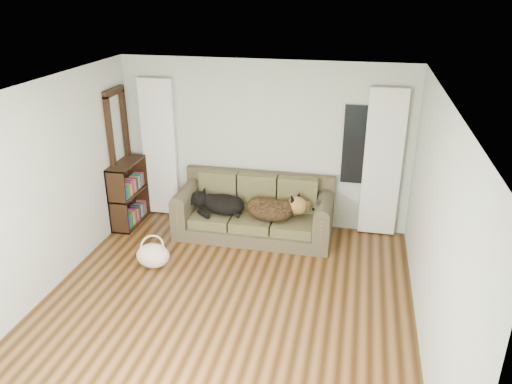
% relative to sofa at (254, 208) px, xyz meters
% --- Properties ---
extents(floor, '(5.00, 5.00, 0.00)m').
position_rel_sofa_xyz_m(floor, '(0.05, -1.97, -0.45)').
color(floor, '#331F0A').
rests_on(floor, ground).
extents(ceiling, '(5.00, 5.00, 0.00)m').
position_rel_sofa_xyz_m(ceiling, '(0.05, -1.97, 2.15)').
color(ceiling, white).
rests_on(ceiling, ground).
extents(wall_back, '(4.50, 0.04, 2.60)m').
position_rel_sofa_xyz_m(wall_back, '(0.05, 0.53, 0.85)').
color(wall_back, '#B1C2AC').
rests_on(wall_back, ground).
extents(wall_left, '(0.04, 5.00, 2.60)m').
position_rel_sofa_xyz_m(wall_left, '(-2.20, -1.97, 0.85)').
color(wall_left, '#B1C2AC').
rests_on(wall_left, ground).
extents(wall_right, '(0.04, 5.00, 2.60)m').
position_rel_sofa_xyz_m(wall_right, '(2.30, -1.97, 0.85)').
color(wall_right, '#B1C2AC').
rests_on(wall_right, ground).
extents(curtain_left, '(0.55, 0.08, 2.25)m').
position_rel_sofa_xyz_m(curtain_left, '(-1.65, 0.45, 0.70)').
color(curtain_left, white).
rests_on(curtain_left, ground).
extents(curtain_right, '(0.55, 0.08, 2.25)m').
position_rel_sofa_xyz_m(curtain_right, '(1.85, 0.45, 0.70)').
color(curtain_right, white).
rests_on(curtain_right, ground).
extents(window_pane, '(0.50, 0.03, 1.20)m').
position_rel_sofa_xyz_m(window_pane, '(1.50, 0.50, 0.95)').
color(window_pane, black).
rests_on(window_pane, wall_back).
extents(door_casing, '(0.07, 0.60, 2.10)m').
position_rel_sofa_xyz_m(door_casing, '(-2.15, 0.07, 0.60)').
color(door_casing, black).
rests_on(door_casing, ground).
extents(sofa, '(2.36, 1.02, 0.97)m').
position_rel_sofa_xyz_m(sofa, '(0.00, 0.00, 0.00)').
color(sofa, '#473D2A').
rests_on(sofa, floor).
extents(dog_black_lab, '(0.80, 0.66, 0.29)m').
position_rel_sofa_xyz_m(dog_black_lab, '(-0.51, -0.04, 0.03)').
color(dog_black_lab, black).
rests_on(dog_black_lab, sofa).
extents(dog_shepherd, '(0.87, 0.71, 0.34)m').
position_rel_sofa_xyz_m(dog_shepherd, '(0.31, -0.08, 0.04)').
color(dog_shepherd, black).
rests_on(dog_shepherd, sofa).
extents(tv_remote, '(0.05, 0.16, 0.02)m').
position_rel_sofa_xyz_m(tv_remote, '(0.98, -0.19, 0.28)').
color(tv_remote, black).
rests_on(tv_remote, sofa).
extents(tote_bag, '(0.53, 0.45, 0.34)m').
position_rel_sofa_xyz_m(tote_bag, '(-1.15, -1.20, -0.29)').
color(tote_bag, beige).
rests_on(tote_bag, floor).
extents(bookshelf, '(0.32, 0.84, 1.04)m').
position_rel_sofa_xyz_m(bookshelf, '(-2.04, -0.00, 0.05)').
color(bookshelf, black).
rests_on(bookshelf, floor).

